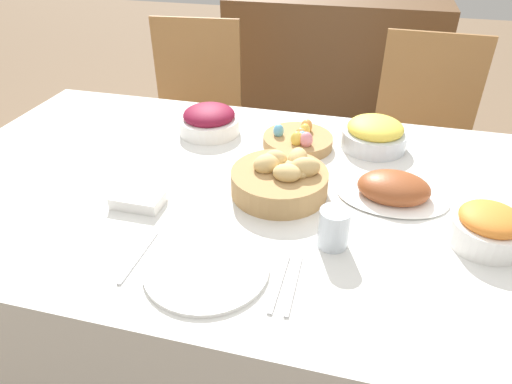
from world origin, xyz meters
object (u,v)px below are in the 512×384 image
at_px(carrot_bowl, 488,228).
at_px(beet_salad_bowl, 209,120).
at_px(chair_far_left, 194,121).
at_px(sideboard, 330,85).
at_px(bread_basket, 281,178).
at_px(chair_far_right, 419,146).
at_px(knife, 279,282).
at_px(drinking_cup, 334,228).
at_px(butter_dish, 138,200).
at_px(ham_platter, 393,189).
at_px(egg_basket, 298,140).
at_px(fork, 139,257).
at_px(pineapple_bowl, 374,134).
at_px(spoon, 294,285).
at_px(dinner_plate, 207,268).

distance_m(carrot_bowl, beet_salad_bowl, 0.91).
bearing_deg(chair_far_left, carrot_bowl, -46.92).
xyz_separation_m(sideboard, beet_salad_bowl, (-0.28, -1.30, 0.31)).
relative_size(bread_basket, carrot_bowl, 1.58).
relative_size(chair_far_right, carrot_bowl, 5.86).
xyz_separation_m(knife, drinking_cup, (0.09, 0.15, 0.05)).
bearing_deg(knife, butter_dish, 156.29).
xyz_separation_m(chair_far_right, chair_far_left, (-1.05, -0.00, 0.00)).
relative_size(chair_far_left, drinking_cup, 10.13).
xyz_separation_m(ham_platter, beet_salad_bowl, (-0.61, 0.26, 0.02)).
bearing_deg(egg_basket, drinking_cup, -70.72).
bearing_deg(sideboard, knife, -87.18).
bearing_deg(ham_platter, egg_basket, 142.60).
xyz_separation_m(chair_far_right, fork, (-0.70, -1.21, 0.24)).
relative_size(sideboard, pineapple_bowl, 5.73).
height_order(bread_basket, spoon, bread_basket).
height_order(chair_far_left, sideboard, sideboard).
relative_size(ham_platter, pineapple_bowl, 1.42).
bearing_deg(sideboard, pineapple_bowl, -78.43).
bearing_deg(knife, fork, -179.25).
bearing_deg(knife, beet_salad_bowl, 121.10).
height_order(chair_far_right, sideboard, sideboard).
bearing_deg(bread_basket, beet_salad_bowl, 135.46).
relative_size(ham_platter, butter_dish, 2.26).
height_order(pineapple_bowl, knife, pineapple_bowl).
bearing_deg(egg_basket, fork, -112.28).
bearing_deg(sideboard, beet_salad_bowl, -102.36).
xyz_separation_m(egg_basket, fork, (-0.25, -0.62, -0.02)).
distance_m(chair_far_left, pineapple_bowl, 1.03).
height_order(sideboard, fork, sideboard).
bearing_deg(sideboard, drinking_cup, -84.00).
bearing_deg(egg_basket, sideboard, 91.12).
relative_size(sideboard, beet_salad_bowl, 5.79).
height_order(chair_far_left, carrot_bowl, chair_far_left).
bearing_deg(butter_dish, dinner_plate, -36.58).
bearing_deg(fork, egg_basket, 68.47).
bearing_deg(butter_dish, carrot_bowl, 3.78).
height_order(chair_far_right, ham_platter, chair_far_right).
bearing_deg(fork, ham_platter, 36.19).
height_order(egg_basket, spoon, egg_basket).
distance_m(beet_salad_bowl, knife, 0.75).
bearing_deg(ham_platter, pineapple_bowl, 102.40).
bearing_deg(drinking_cup, sideboard, 96.00).
bearing_deg(dinner_plate, butter_dish, 143.42).
distance_m(chair_far_right, chair_far_left, 1.05).
height_order(fork, butter_dish, butter_dish).
xyz_separation_m(sideboard, butter_dish, (-0.32, -1.75, 0.28)).
height_order(beet_salad_bowl, fork, beet_salad_bowl).
height_order(sideboard, butter_dish, sideboard).
bearing_deg(knife, ham_platter, 60.67).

